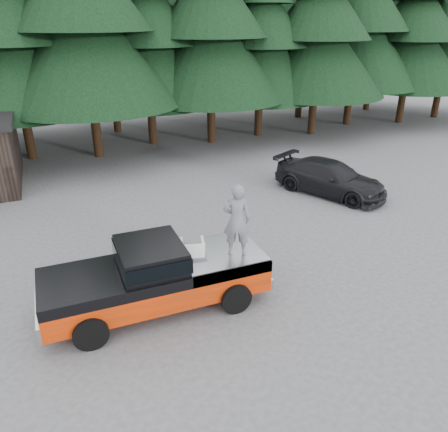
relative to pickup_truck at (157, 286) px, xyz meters
name	(u,v)px	position (x,y,z in m)	size (l,w,h in m)	color
ground	(202,284)	(1.47, 0.59, -0.67)	(120.00, 120.00, 0.00)	#4C4D4F
pickup_truck	(157,286)	(0.00, 0.00, 0.00)	(6.00, 2.04, 1.33)	#E92E01
truck_cab	(151,255)	(-0.10, 0.00, 0.96)	(1.66, 1.90, 0.59)	black
air_compressor	(192,248)	(1.04, 0.05, 0.88)	(0.62, 0.52, 0.43)	white
man_on_bed	(237,220)	(2.17, -0.30, 1.66)	(0.73, 0.48, 2.00)	slate
parked_car	(330,178)	(9.15, 5.31, 0.06)	(2.04, 5.03, 1.46)	black
treeline	(102,6)	(1.89, 17.79, 7.06)	(60.15, 16.05, 17.50)	black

